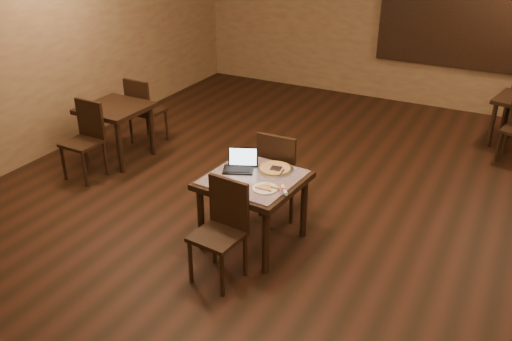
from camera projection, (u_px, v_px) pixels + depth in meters
The scene contains 17 objects.
ground at pixel (294, 243), 5.64m from camera, with size 10.00×10.00×0.00m, color black.
wall_back at pixel (421, 16), 8.93m from camera, with size 8.00×0.02×3.00m, color olive.
wall_left at pixel (1, 56), 6.64m from camera, with size 0.02×10.00×3.00m, color olive.
mural at pixel (453, 16), 8.67m from camera, with size 2.34×0.05×1.64m.
tiled_table at pixel (253, 186), 5.38m from camera, with size 0.99×0.99×0.76m.
chair_main_near at pixel (223, 225), 4.93m from camera, with size 0.46×0.46×0.97m.
chair_main_far at pixel (280, 170), 5.90m from camera, with size 0.45×0.45×1.01m.
laptop at pixel (241, 164), 5.47m from camera, with size 0.36×0.35×0.21m.
plate at pixel (265, 189), 5.09m from camera, with size 0.24×0.24×0.01m, color white.
pizza_slice at pixel (265, 187), 5.08m from camera, with size 0.20×0.20×0.02m, color beige, non-canonical shape.
pizza_pan at pixel (275, 169), 5.47m from camera, with size 0.38×0.38×0.01m, color silver.
pizza_whole at pixel (275, 168), 5.46m from camera, with size 0.32×0.32×0.02m.
spatula at pixel (276, 168), 5.43m from camera, with size 0.11×0.26×0.01m, color silver.
napkin_roll at pixel (284, 190), 5.04m from camera, with size 0.13×0.15×0.04m.
other_table_b at pixel (116, 115), 7.24m from camera, with size 0.83×0.83×0.76m.
other_table_b_chair_near at pixel (86, 135), 6.82m from camera, with size 0.43×0.43×0.98m.
other_table_b_chair_far at pixel (143, 108), 7.73m from camera, with size 0.43×0.43×0.98m.
Camera 1 is at (1.84, -4.36, 3.19)m, focal length 38.00 mm.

